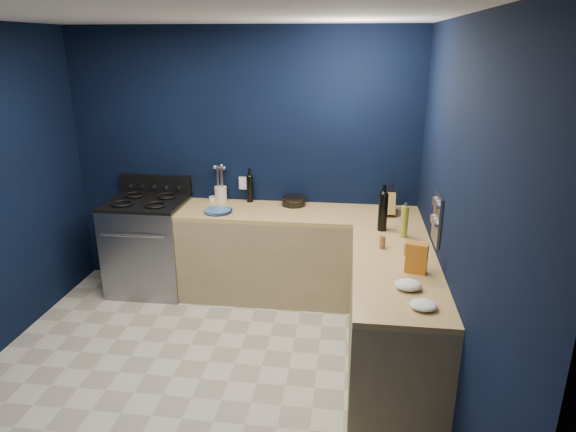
% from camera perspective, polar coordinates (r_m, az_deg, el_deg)
% --- Properties ---
extents(floor, '(3.50, 3.50, 0.02)m').
position_cam_1_polar(floor, '(4.11, -9.86, -17.77)').
color(floor, '#B5B09D').
rests_on(floor, ground).
extents(ceiling, '(3.50, 3.50, 0.02)m').
position_cam_1_polar(ceiling, '(3.32, -12.56, 21.65)').
color(ceiling, silver).
rests_on(ceiling, ground).
extents(wall_back, '(3.50, 0.02, 2.60)m').
position_cam_1_polar(wall_back, '(5.13, -5.07, 6.16)').
color(wall_back, black).
rests_on(wall_back, ground).
extents(wall_right, '(0.02, 3.50, 2.60)m').
position_cam_1_polar(wall_right, '(3.40, 18.45, -1.47)').
color(wall_right, black).
rests_on(wall_right, ground).
extents(wall_front, '(3.50, 0.02, 2.60)m').
position_cam_1_polar(wall_front, '(2.07, -26.54, -16.31)').
color(wall_front, black).
rests_on(wall_front, ground).
extents(cab_back, '(2.30, 0.63, 0.86)m').
position_cam_1_polar(cab_back, '(5.01, 1.19, -4.59)').
color(cab_back, '#9C875C').
rests_on(cab_back, floor).
extents(top_back, '(2.30, 0.63, 0.04)m').
position_cam_1_polar(top_back, '(4.85, 1.23, 0.29)').
color(top_back, olive).
rests_on(top_back, cab_back).
extents(cab_right, '(0.63, 1.67, 0.86)m').
position_cam_1_polar(cab_right, '(3.98, 11.69, -11.68)').
color(cab_right, '#9C875C').
rests_on(cab_right, floor).
extents(top_right, '(0.63, 1.67, 0.04)m').
position_cam_1_polar(top_right, '(3.77, 12.14, -5.78)').
color(top_right, olive).
rests_on(top_right, cab_right).
extents(gas_range, '(0.76, 0.66, 0.92)m').
position_cam_1_polar(gas_range, '(5.35, -15.38, -3.38)').
color(gas_range, gray).
rests_on(gas_range, floor).
extents(oven_door, '(0.59, 0.02, 0.42)m').
position_cam_1_polar(oven_door, '(5.09, -16.69, -4.81)').
color(oven_door, black).
rests_on(oven_door, gas_range).
extents(cooktop, '(0.76, 0.66, 0.03)m').
position_cam_1_polar(cooktop, '(5.19, -15.83, 1.47)').
color(cooktop, black).
rests_on(cooktop, gas_range).
extents(backguard, '(0.76, 0.06, 0.20)m').
position_cam_1_polar(backguard, '(5.43, -14.74, 3.48)').
color(backguard, black).
rests_on(backguard, gas_range).
extents(spice_panel, '(0.02, 0.28, 0.38)m').
position_cam_1_polar(spice_panel, '(3.95, 16.49, -0.33)').
color(spice_panel, gray).
rests_on(spice_panel, wall_right).
extents(wall_outlet, '(0.09, 0.02, 0.13)m').
position_cam_1_polar(wall_outlet, '(5.17, -5.05, 3.72)').
color(wall_outlet, white).
rests_on(wall_outlet, wall_back).
extents(plate_stack, '(0.32, 0.32, 0.03)m').
position_cam_1_polar(plate_stack, '(4.85, -7.93, 0.56)').
color(plate_stack, '#2C4E94').
rests_on(plate_stack, top_back).
extents(ramekin, '(0.13, 0.13, 0.04)m').
position_cam_1_polar(ramekin, '(5.24, -8.37, 1.97)').
color(ramekin, white).
rests_on(ramekin, top_back).
extents(utensil_crock, '(0.15, 0.15, 0.15)m').
position_cam_1_polar(utensil_crock, '(5.19, -7.61, 2.50)').
color(utensil_crock, beige).
rests_on(utensil_crock, top_back).
extents(wine_bottle_back, '(0.07, 0.07, 0.27)m').
position_cam_1_polar(wine_bottle_back, '(5.12, -4.34, 3.06)').
color(wine_bottle_back, black).
rests_on(wine_bottle_back, top_back).
extents(lemon_basket, '(0.26, 0.26, 0.09)m').
position_cam_1_polar(lemon_basket, '(5.01, 0.67, 1.71)').
color(lemon_basket, black).
rests_on(lemon_basket, top_back).
extents(knife_block, '(0.12, 0.25, 0.26)m').
position_cam_1_polar(knife_block, '(4.82, 11.26, 1.37)').
color(knife_block, olive).
rests_on(knife_block, top_back).
extents(wine_bottle_right, '(0.10, 0.10, 0.33)m').
position_cam_1_polar(wine_bottle_right, '(4.38, 10.67, 0.42)').
color(wine_bottle_right, black).
rests_on(wine_bottle_right, top_right).
extents(oil_bottle, '(0.08, 0.08, 0.27)m').
position_cam_1_polar(oil_bottle, '(4.27, 13.01, -0.65)').
color(oil_bottle, '#9A9833').
rests_on(oil_bottle, top_right).
extents(spice_jar_near, '(0.06, 0.06, 0.10)m').
position_cam_1_polar(spice_jar_near, '(4.03, 10.62, -2.91)').
color(spice_jar_near, olive).
rests_on(spice_jar_near, top_right).
extents(spice_jar_far, '(0.06, 0.06, 0.10)m').
position_cam_1_polar(spice_jar_far, '(3.94, 13.31, -3.71)').
color(spice_jar_far, olive).
rests_on(spice_jar_far, top_right).
extents(crouton_bag, '(0.16, 0.11, 0.22)m').
position_cam_1_polar(crouton_bag, '(3.64, 14.32, -4.64)').
color(crouton_bag, red).
rests_on(crouton_bag, top_right).
extents(towel_front, '(0.19, 0.17, 0.06)m').
position_cam_1_polar(towel_front, '(3.42, 13.41, -7.59)').
color(towel_front, white).
rests_on(towel_front, top_right).
extents(towel_end, '(0.17, 0.16, 0.05)m').
position_cam_1_polar(towel_end, '(3.21, 15.06, -9.69)').
color(towel_end, white).
rests_on(towel_end, top_right).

